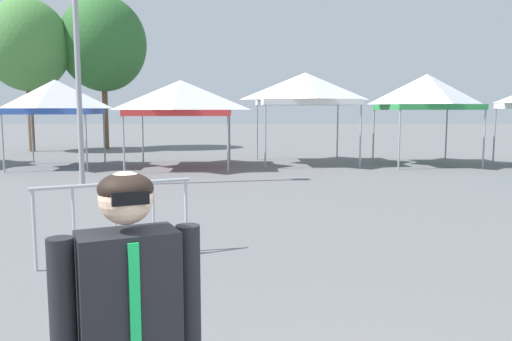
{
  "coord_description": "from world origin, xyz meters",
  "views": [
    {
      "loc": [
        -0.62,
        -1.53,
        2.04
      ],
      "look_at": [
        -0.58,
        4.6,
        1.3
      ],
      "focal_mm": 35.73,
      "sensor_mm": 36.0,
      "label": 1
    }
  ],
  "objects_px": {
    "canopy_tent_far_right": "(181,98)",
    "tree_behind_tents_center": "(103,44)",
    "canopy_tent_behind_left": "(56,97)",
    "crowd_barrier_near_person": "(115,206)",
    "person_foreground": "(130,340)",
    "canopy_tent_behind_center": "(305,89)",
    "light_pole_opposite_side": "(76,17)",
    "tree_behind_tents_right": "(27,45)",
    "canopy_tent_right_of_center": "(427,92)"
  },
  "relations": [
    {
      "from": "canopy_tent_far_right",
      "to": "tree_behind_tents_center",
      "type": "xyz_separation_m",
      "value": [
        -5.07,
        8.47,
        2.88
      ]
    },
    {
      "from": "canopy_tent_behind_left",
      "to": "crowd_barrier_near_person",
      "type": "xyz_separation_m",
      "value": [
        5.01,
        -11.21,
        -1.71
      ]
    },
    {
      "from": "person_foreground",
      "to": "crowd_barrier_near_person",
      "type": "bearing_deg",
      "value": 105.96
    },
    {
      "from": "canopy_tent_behind_center",
      "to": "tree_behind_tents_center",
      "type": "bearing_deg",
      "value": 142.97
    },
    {
      "from": "canopy_tent_far_right",
      "to": "crowd_barrier_near_person",
      "type": "relative_size",
      "value": 1.88
    },
    {
      "from": "canopy_tent_behind_left",
      "to": "light_pole_opposite_side",
      "type": "height_order",
      "value": "light_pole_opposite_side"
    },
    {
      "from": "person_foreground",
      "to": "canopy_tent_behind_center",
      "type": "bearing_deg",
      "value": 81.63
    },
    {
      "from": "person_foreground",
      "to": "tree_behind_tents_right",
      "type": "relative_size",
      "value": 0.24
    },
    {
      "from": "canopy_tent_far_right",
      "to": "canopy_tent_behind_left",
      "type": "bearing_deg",
      "value": 178.93
    },
    {
      "from": "tree_behind_tents_center",
      "to": "crowd_barrier_near_person",
      "type": "xyz_separation_m",
      "value": [
        5.71,
        -19.6,
        -4.56
      ]
    },
    {
      "from": "canopy_tent_far_right",
      "to": "light_pole_opposite_side",
      "type": "xyz_separation_m",
      "value": [
        -2.04,
        -4.42,
        1.95
      ]
    },
    {
      "from": "canopy_tent_far_right",
      "to": "crowd_barrier_near_person",
      "type": "xyz_separation_m",
      "value": [
        0.64,
        -11.13,
        -1.68
      ]
    },
    {
      "from": "canopy_tent_far_right",
      "to": "tree_behind_tents_center",
      "type": "relative_size",
      "value": 0.46
    },
    {
      "from": "tree_behind_tents_right",
      "to": "canopy_tent_behind_center",
      "type": "bearing_deg",
      "value": -24.09
    },
    {
      "from": "canopy_tent_far_right",
      "to": "tree_behind_tents_right",
      "type": "distance_m",
      "value": 11.12
    },
    {
      "from": "canopy_tent_right_of_center",
      "to": "tree_behind_tents_right",
      "type": "height_order",
      "value": "tree_behind_tents_right"
    },
    {
      "from": "canopy_tent_right_of_center",
      "to": "person_foreground",
      "type": "xyz_separation_m",
      "value": [
        -6.9,
        -16.62,
        -1.63
      ]
    },
    {
      "from": "crowd_barrier_near_person",
      "to": "light_pole_opposite_side",
      "type": "bearing_deg",
      "value": 111.76
    },
    {
      "from": "canopy_tent_far_right",
      "to": "canopy_tent_behind_center",
      "type": "relative_size",
      "value": 0.96
    },
    {
      "from": "canopy_tent_behind_left",
      "to": "tree_behind_tents_center",
      "type": "height_order",
      "value": "tree_behind_tents_center"
    },
    {
      "from": "canopy_tent_far_right",
      "to": "canopy_tent_behind_center",
      "type": "distance_m",
      "value": 4.65
    },
    {
      "from": "light_pole_opposite_side",
      "to": "tree_behind_tents_center",
      "type": "height_order",
      "value": "tree_behind_tents_center"
    },
    {
      "from": "tree_behind_tents_center",
      "to": "tree_behind_tents_right",
      "type": "xyz_separation_m",
      "value": [
        -3.19,
        -1.5,
        -0.24
      ]
    },
    {
      "from": "canopy_tent_behind_left",
      "to": "light_pole_opposite_side",
      "type": "relative_size",
      "value": 0.4
    },
    {
      "from": "person_foreground",
      "to": "light_pole_opposite_side",
      "type": "distance_m",
      "value": 12.43
    },
    {
      "from": "canopy_tent_behind_left",
      "to": "canopy_tent_right_of_center",
      "type": "relative_size",
      "value": 0.92
    },
    {
      "from": "tree_behind_tents_right",
      "to": "canopy_tent_right_of_center",
      "type": "bearing_deg",
      "value": -19.51
    },
    {
      "from": "canopy_tent_right_of_center",
      "to": "light_pole_opposite_side",
      "type": "bearing_deg",
      "value": -153.9
    },
    {
      "from": "canopy_tent_behind_center",
      "to": "person_foreground",
      "type": "bearing_deg",
      "value": -98.37
    },
    {
      "from": "canopy_tent_behind_center",
      "to": "tree_behind_tents_center",
      "type": "height_order",
      "value": "tree_behind_tents_center"
    },
    {
      "from": "canopy_tent_behind_center",
      "to": "light_pole_opposite_side",
      "type": "height_order",
      "value": "light_pole_opposite_side"
    },
    {
      "from": "canopy_tent_behind_left",
      "to": "tree_behind_tents_right",
      "type": "height_order",
      "value": "tree_behind_tents_right"
    },
    {
      "from": "canopy_tent_far_right",
      "to": "light_pole_opposite_side",
      "type": "distance_m",
      "value": 5.24
    },
    {
      "from": "canopy_tent_behind_center",
      "to": "light_pole_opposite_side",
      "type": "xyz_separation_m",
      "value": [
        -6.49,
        -5.71,
        1.59
      ]
    },
    {
      "from": "canopy_tent_far_right",
      "to": "tree_behind_tents_center",
      "type": "bearing_deg",
      "value": 120.89
    },
    {
      "from": "canopy_tent_behind_center",
      "to": "canopy_tent_behind_left",
      "type": "bearing_deg",
      "value": -172.2
    },
    {
      "from": "canopy_tent_behind_center",
      "to": "crowd_barrier_near_person",
      "type": "relative_size",
      "value": 1.96
    },
    {
      "from": "canopy_tent_behind_left",
      "to": "canopy_tent_far_right",
      "type": "bearing_deg",
      "value": -1.07
    },
    {
      "from": "tree_behind_tents_right",
      "to": "light_pole_opposite_side",
      "type": "bearing_deg",
      "value": -61.38
    },
    {
      "from": "light_pole_opposite_side",
      "to": "tree_behind_tents_right",
      "type": "relative_size",
      "value": 1.05
    },
    {
      "from": "tree_behind_tents_right",
      "to": "crowd_barrier_near_person",
      "type": "height_order",
      "value": "tree_behind_tents_right"
    },
    {
      "from": "canopy_tent_behind_left",
      "to": "canopy_tent_behind_center",
      "type": "distance_m",
      "value": 8.91
    },
    {
      "from": "tree_behind_tents_center",
      "to": "canopy_tent_behind_center",
      "type": "bearing_deg",
      "value": -37.03
    },
    {
      "from": "tree_behind_tents_center",
      "to": "crowd_barrier_near_person",
      "type": "bearing_deg",
      "value": -73.76
    },
    {
      "from": "canopy_tent_behind_left",
      "to": "person_foreground",
      "type": "xyz_separation_m",
      "value": [
        6.32,
        -15.79,
        -1.43
      ]
    },
    {
      "from": "canopy_tent_right_of_center",
      "to": "tree_behind_tents_right",
      "type": "distance_m",
      "value": 18.31
    },
    {
      "from": "canopy_tent_right_of_center",
      "to": "crowd_barrier_near_person",
      "type": "height_order",
      "value": "canopy_tent_right_of_center"
    },
    {
      "from": "canopy_tent_right_of_center",
      "to": "person_foreground",
      "type": "distance_m",
      "value": 18.07
    },
    {
      "from": "canopy_tent_right_of_center",
      "to": "light_pole_opposite_side",
      "type": "xyz_separation_m",
      "value": [
        -10.89,
        -5.33,
        1.72
      ]
    },
    {
      "from": "canopy_tent_behind_center",
      "to": "crowd_barrier_near_person",
      "type": "height_order",
      "value": "canopy_tent_behind_center"
    }
  ]
}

